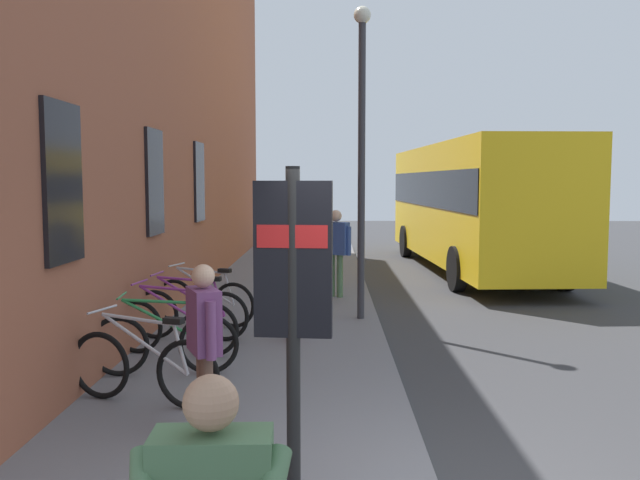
% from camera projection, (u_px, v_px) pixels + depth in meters
% --- Properties ---
extents(ground, '(60.00, 60.00, 0.00)m').
position_uv_depth(ground, '(443.00, 331.00, 10.75)').
color(ground, '#38383A').
extents(sidewalk_pavement, '(24.00, 3.50, 0.12)m').
position_uv_depth(sidewalk_pavement, '(281.00, 305.00, 12.77)').
color(sidewalk_pavement, slate).
rests_on(sidewalk_pavement, ground).
extents(station_facade, '(22.00, 0.65, 8.87)m').
position_uv_depth(station_facade, '(182.00, 80.00, 13.40)').
color(station_facade, '#9E563D').
rests_on(station_facade, ground).
extents(bicycle_beside_lamp, '(0.69, 1.70, 0.97)m').
position_uv_depth(bicycle_beside_lamp, '(143.00, 367.00, 6.86)').
color(bicycle_beside_lamp, black).
rests_on(bicycle_beside_lamp, sidewalk_pavement).
extents(bicycle_nearest_sign, '(0.48, 1.77, 0.97)m').
position_uv_depth(bicycle_nearest_sign, '(165.00, 343.00, 7.89)').
color(bicycle_nearest_sign, black).
rests_on(bicycle_nearest_sign, sidewalk_pavement).
extents(bicycle_under_window, '(0.48, 1.76, 0.97)m').
position_uv_depth(bicycle_under_window, '(175.00, 326.00, 8.81)').
color(bicycle_under_window, black).
rests_on(bicycle_under_window, sidewalk_pavement).
extents(bicycle_end_of_row, '(0.48, 1.76, 0.97)m').
position_uv_depth(bicycle_end_of_row, '(190.00, 313.00, 9.65)').
color(bicycle_end_of_row, black).
rests_on(bicycle_end_of_row, sidewalk_pavement).
extents(bicycle_leaning_wall, '(0.67, 1.71, 0.97)m').
position_uv_depth(bicycle_leaning_wall, '(204.00, 301.00, 10.60)').
color(bicycle_leaning_wall, black).
rests_on(bicycle_leaning_wall, sidewalk_pavement).
extents(transit_info_sign, '(0.13, 0.55, 2.40)m').
position_uv_depth(transit_info_sign, '(293.00, 281.00, 4.68)').
color(transit_info_sign, black).
rests_on(transit_info_sign, sidewalk_pavement).
extents(city_bus, '(10.61, 3.07, 3.35)m').
position_uv_depth(city_bus, '(472.00, 200.00, 17.88)').
color(city_bus, yellow).
rests_on(city_bus, ground).
extents(pedestrian_crossing_street, '(0.44, 0.60, 1.73)m').
position_uv_depth(pedestrian_crossing_street, '(336.00, 244.00, 13.19)').
color(pedestrian_crossing_street, '#4C724C').
rests_on(pedestrian_crossing_street, sidewalk_pavement).
extents(pedestrian_by_facade, '(0.55, 0.39, 1.56)m').
position_uv_depth(pedestrian_by_facade, '(204.00, 332.00, 5.96)').
color(pedestrian_by_facade, brown).
rests_on(pedestrian_by_facade, sidewalk_pavement).
extents(pedestrian_near_bus, '(0.56, 0.32, 1.51)m').
position_uv_depth(pedestrian_near_bus, '(293.00, 277.00, 9.55)').
color(pedestrian_near_bus, maroon).
rests_on(pedestrian_near_bus, sidewalk_pavement).
extents(street_lamp, '(0.28, 0.28, 5.11)m').
position_uv_depth(street_lamp, '(362.00, 136.00, 10.94)').
color(street_lamp, '#333338').
rests_on(street_lamp, sidewalk_pavement).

